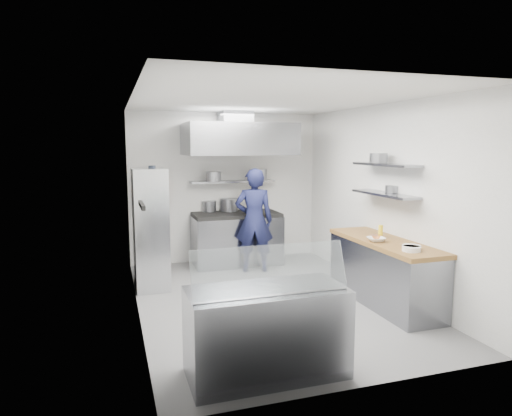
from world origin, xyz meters
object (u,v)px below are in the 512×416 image
object	(u,v)px
chef	(254,220)
display_case	(266,332)
wire_rack	(150,228)
gas_range	(236,240)

from	to	relation	value
chef	display_case	distance (m)	3.70
chef	wire_rack	world-z (taller)	wire_rack
wire_rack	display_case	xyz separation A→B (m)	(0.80, -3.20, -0.50)
gas_range	display_case	size ratio (longest dim) A/B	1.07
chef	display_case	size ratio (longest dim) A/B	1.20
gas_range	display_case	xyz separation A→B (m)	(-0.83, -4.10, -0.03)
gas_range	display_case	distance (m)	4.18
chef	display_case	xyz separation A→B (m)	(-0.99, -3.53, -0.48)
gas_range	chef	bearing A→B (deg)	-74.12
gas_range	wire_rack	xyz separation A→B (m)	(-1.63, -0.90, 0.48)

